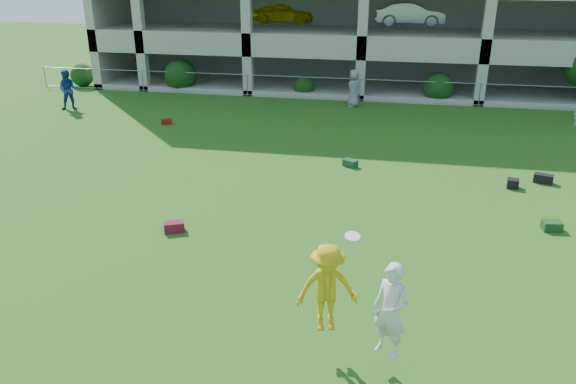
% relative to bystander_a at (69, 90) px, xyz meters
% --- Properties ---
extents(ground, '(100.00, 100.00, 0.00)m').
position_rel_bystander_a_xyz_m(ground, '(13.82, -14.58, -0.97)').
color(ground, '#235114').
rests_on(ground, ground).
extents(bystander_a, '(1.17, 1.06, 1.95)m').
position_rel_bystander_a_xyz_m(bystander_a, '(0.00, 0.00, 0.00)').
color(bystander_a, navy).
rests_on(bystander_a, ground).
extents(bystander_c, '(0.70, 0.97, 1.84)m').
position_rel_bystander_a_xyz_m(bystander_c, '(13.61, 3.25, -0.05)').
color(bystander_c, gray).
rests_on(bystander_c, ground).
extents(bag_red_a, '(0.62, 0.50, 0.28)m').
position_rel_bystander_a_xyz_m(bag_red_a, '(9.96, -11.65, -0.83)').
color(bag_red_a, '#601015').
rests_on(bag_red_a, ground).
extents(bag_green_c, '(0.54, 0.41, 0.26)m').
position_rel_bystander_a_xyz_m(bag_green_c, '(20.16, -9.59, -0.84)').
color(bag_green_c, '#143816').
rests_on(bag_green_c, ground).
extents(crate_d, '(0.40, 0.40, 0.30)m').
position_rel_bystander_a_xyz_m(crate_d, '(19.64, -6.57, -0.82)').
color(crate_d, black).
rests_on(crate_d, ground).
extents(bag_black_e, '(0.66, 0.47, 0.30)m').
position_rel_bystander_a_xyz_m(bag_black_e, '(20.72, -5.91, -0.82)').
color(bag_black_e, black).
rests_on(bag_black_e, ground).
extents(bag_red_f, '(0.53, 0.48, 0.24)m').
position_rel_bystander_a_xyz_m(bag_red_f, '(5.62, -1.58, -0.85)').
color(bag_red_f, '#621610').
rests_on(bag_red_f, ground).
extents(bag_green_g, '(0.58, 0.52, 0.25)m').
position_rel_bystander_a_xyz_m(bag_green_g, '(14.25, -5.54, -0.85)').
color(bag_green_g, '#153B1D').
rests_on(bag_green_g, ground).
extents(frisbee_contest, '(2.17, 1.08, 2.20)m').
position_rel_bystander_a_xyz_m(frisbee_contest, '(15.03, -16.06, 0.44)').
color(frisbee_contest, gold).
rests_on(frisbee_contest, ground).
extents(fence, '(36.06, 0.06, 1.20)m').
position_rel_bystander_a_xyz_m(fence, '(13.82, 4.42, -0.36)').
color(fence, gray).
rests_on(fence, ground).
extents(shrub_row, '(34.38, 2.52, 3.50)m').
position_rel_bystander_a_xyz_m(shrub_row, '(18.41, 5.13, 0.53)').
color(shrub_row, '#163D11').
rests_on(shrub_row, ground).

